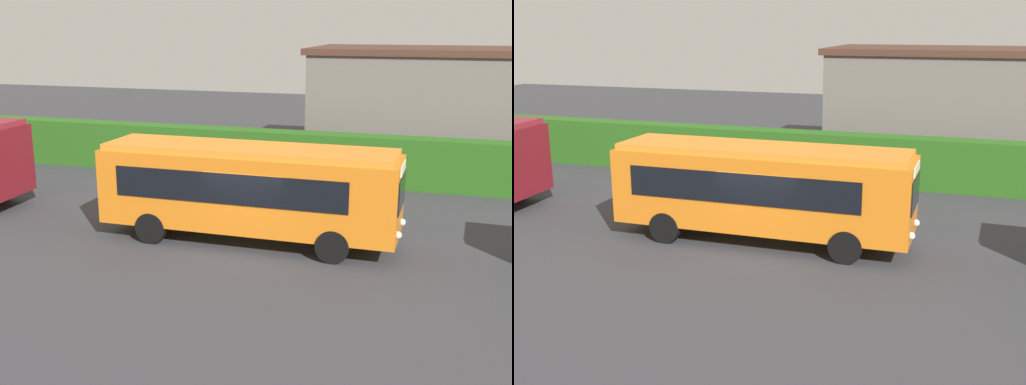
{
  "view_description": "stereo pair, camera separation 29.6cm",
  "coord_description": "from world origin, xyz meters",
  "views": [
    {
      "loc": [
        5.91,
        -17.66,
        6.81
      ],
      "look_at": [
        -0.01,
        1.06,
        1.59
      ],
      "focal_mm": 45.08,
      "sensor_mm": 36.0,
      "label": 1
    },
    {
      "loc": [
        6.19,
        -17.57,
        6.81
      ],
      "look_at": [
        -0.01,
        1.06,
        1.59
      ],
      "focal_mm": 45.08,
      "sensor_mm": 36.0,
      "label": 2
    }
  ],
  "objects": [
    {
      "name": "bus_orange",
      "position": [
        -0.2,
        0.87,
        1.79
      ],
      "size": [
        9.54,
        2.42,
        3.1
      ],
      "rotation": [
        0.0,
        0.0,
        -0.0
      ],
      "color": "orange",
      "rests_on": "ground_plane"
    },
    {
      "name": "hedge_row",
      "position": [
        0.0,
        9.46,
        1.08
      ],
      "size": [
        55.98,
        1.17,
        2.15
      ],
      "primitive_type": "cube",
      "color": "#2A601A",
      "rests_on": "ground_plane"
    },
    {
      "name": "depot_building",
      "position": [
        4.77,
        15.19,
        2.83
      ],
      "size": [
        12.03,
        6.83,
        5.63
      ],
      "color": "slate",
      "rests_on": "ground_plane"
    },
    {
      "name": "traffic_cone",
      "position": [
        0.55,
        7.34,
        0.3
      ],
      "size": [
        0.36,
        0.36,
        0.6
      ],
      "primitive_type": "cone",
      "color": "orange",
      "rests_on": "ground_plane"
    },
    {
      "name": "ground_plane",
      "position": [
        0.0,
        0.0,
        0.0
      ],
      "size": [
        87.96,
        87.96,
        0.0
      ],
      "primitive_type": "plane",
      "color": "#38383D"
    }
  ]
}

